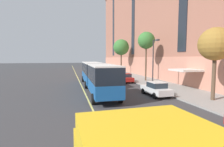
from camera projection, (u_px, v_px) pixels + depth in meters
ground_plane at (101, 89)px, 23.80m from camera, size 260.00×260.00×0.00m
sidewalk at (154, 83)px, 28.98m from camera, size 5.99×160.00×0.15m
city_bus at (96, 74)px, 23.53m from camera, size 3.18×18.86×3.51m
parked_car_white_0 at (100, 69)px, 54.98m from camera, size 2.04×4.33×1.56m
parked_car_white_1 at (115, 74)px, 36.51m from camera, size 1.94×4.45×1.56m
parked_car_red_3 at (125, 78)px, 30.05m from camera, size 2.05×4.25×1.56m
parked_car_white_4 at (156, 89)px, 19.41m from camera, size 2.04×4.33×1.56m
parked_car_darkgray_5 at (107, 71)px, 44.66m from camera, size 2.04×4.52×1.56m
street_tree_near_corner at (215, 45)px, 16.42m from camera, size 3.12×3.12×6.93m
street_tree_mid_block at (146, 41)px, 30.90m from camera, size 3.01×3.01×8.66m
street_tree_far_uptown at (121, 47)px, 45.57m from camera, size 4.10×4.10×8.89m
street_lamp at (154, 58)px, 23.67m from camera, size 0.36×1.48×6.52m
lane_centerline at (82, 86)px, 26.13m from camera, size 0.16×140.00×0.01m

